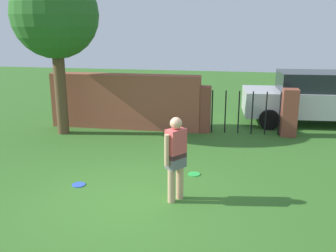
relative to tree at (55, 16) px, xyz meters
name	(u,v)px	position (x,y,z in m)	size (l,w,h in m)	color
ground_plane	(129,200)	(3.19, -4.06, -3.42)	(40.00, 40.00, 0.00)	#336623
brick_wall	(125,101)	(1.69, 0.91, -2.57)	(4.73, 0.50, 1.71)	brown
tree	(55,16)	(0.00, 0.00, 0.00)	(2.46, 2.46, 4.69)	brown
person	(176,155)	(4.06, -3.88, -2.52)	(0.39, 0.45, 1.62)	tan
fence_gate	(246,111)	(5.42, 0.91, -2.72)	(2.96, 0.44, 1.40)	brown
car	(309,98)	(7.48, 2.45, -2.56)	(4.30, 2.13, 1.72)	#B7B7BC
frisbee_blue	(79,185)	(1.97, -3.56, -3.41)	(0.27, 0.27, 0.02)	blue
frisbee_green	(194,174)	(4.27, -2.57, -3.41)	(0.27, 0.27, 0.02)	green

